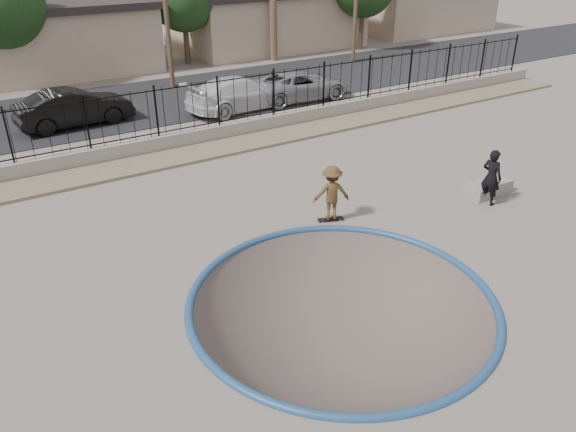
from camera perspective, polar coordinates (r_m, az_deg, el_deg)
The scene contains 17 objects.
ground at distance 23.73m, azimuth -14.00°, elevation 5.17°, with size 120.00×120.00×2.20m, color slate.
bowl_pit at distance 12.86m, azimuth 5.49°, elevation -8.59°, with size 6.84×6.84×1.80m, color #50433D, non-canonical shape.
coping_ring at distance 12.86m, azimuth 5.49°, elevation -8.59°, with size 7.04×7.04×0.20m, color navy.
rock_strip at distance 20.84m, azimuth -11.75°, elevation 5.73°, with size 42.00×1.60×0.11m, color #8B785B.
retaining_wall at distance 21.73m, azimuth -12.89°, elevation 7.20°, with size 42.00×0.45×0.60m, color gray.
fence at distance 21.36m, azimuth -13.23°, elevation 10.22°, with size 40.00×0.04×1.80m.
street at distance 27.96m, azimuth -17.75°, elevation 10.44°, with size 90.00×8.00×0.04m, color black.
house_center at distance 36.64m, azimuth -22.53°, elevation 16.63°, with size 10.60×8.60×3.90m.
house_east at distance 41.50m, azimuth -2.36°, elevation 19.58°, with size 12.60×8.60×3.90m.
house_east_far at distance 49.94m, azimuth 12.62°, elevation 20.30°, with size 11.60×8.60×3.90m.
skater at distance 15.82m, azimuth 4.44°, elevation 2.06°, with size 1.02×0.59×1.58m, color brown.
skateboard at distance 16.15m, azimuth 4.35°, elevation -0.31°, with size 0.78×0.44×0.07m.
videographer at distance 17.87m, azimuth 19.96°, elevation 3.74°, with size 0.63×0.41×1.73m, color black.
concrete_ledge at distance 18.77m, azimuth 19.63°, elevation 2.70°, with size 1.60×0.70×0.40m, color gray.
car_b at distance 25.46m, azimuth -20.89°, elevation 10.24°, with size 1.63×4.68×1.54m, color black.
car_c at distance 26.22m, azimuth -4.87°, elevation 12.31°, with size 2.09×5.15×1.49m, color silver.
car_d at distance 27.84m, azimuth 1.22°, elevation 13.14°, with size 2.27×4.92×1.37m, color #969A9E.
Camera 1 is at (-6.56, -9.12, 7.50)m, focal length 35.00 mm.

